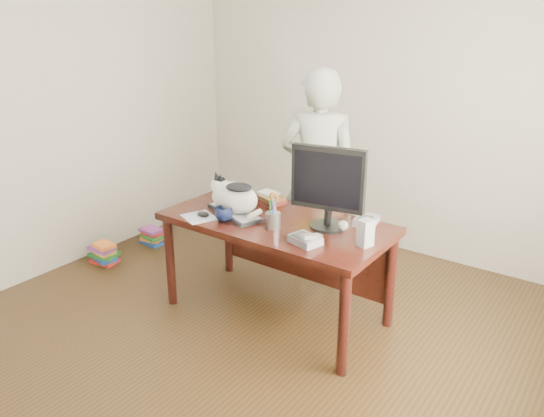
{
  "coord_description": "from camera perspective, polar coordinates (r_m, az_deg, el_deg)",
  "views": [
    {
      "loc": [
        1.99,
        -2.22,
        2.11
      ],
      "look_at": [
        0.0,
        0.55,
        0.85
      ],
      "focal_mm": 35.0,
      "sensor_mm": 36.0,
      "label": 1
    }
  ],
  "objects": [
    {
      "name": "book_stack",
      "position": [
        4.03,
        -0.28,
        1.1
      ],
      "size": [
        0.26,
        0.22,
        0.08
      ],
      "rotation": [
        0.0,
        0.0,
        -0.27
      ],
      "color": "#501C15",
      "rests_on": "desk"
    },
    {
      "name": "keyboard",
      "position": [
        3.81,
        -4.0,
        -0.45
      ],
      "size": [
        0.53,
        0.35,
        0.03
      ],
      "rotation": [
        0.0,
        0.0,
        -0.36
      ],
      "color": "black",
      "rests_on": "desk"
    },
    {
      "name": "book_pile_a",
      "position": [
        4.99,
        -17.63,
        -4.64
      ],
      "size": [
        0.27,
        0.22,
        0.18
      ],
      "color": "red",
      "rests_on": "ground"
    },
    {
      "name": "monitor",
      "position": [
        3.47,
        6.05,
        2.68
      ],
      "size": [
        0.5,
        0.28,
        0.56
      ],
      "rotation": [
        0.0,
        0.0,
        0.18
      ],
      "color": "black",
      "rests_on": "desk"
    },
    {
      "name": "mouse",
      "position": [
        3.78,
        -7.42,
        -0.6
      ],
      "size": [
        0.12,
        0.1,
        0.04
      ],
      "rotation": [
        0.0,
        0.0,
        -0.4
      ],
      "color": "black",
      "rests_on": "mousepad"
    },
    {
      "name": "coffee_mug",
      "position": [
        3.69,
        -5.2,
        -0.59
      ],
      "size": [
        0.17,
        0.17,
        0.1
      ],
      "primitive_type": "imported",
      "rotation": [
        0.0,
        0.0,
        0.46
      ],
      "color": "black",
      "rests_on": "desk"
    },
    {
      "name": "book_pile_b",
      "position": [
        5.29,
        -12.71,
        -2.92
      ],
      "size": [
        0.26,
        0.2,
        0.15
      ],
      "color": "#184291",
      "rests_on": "ground"
    },
    {
      "name": "cat",
      "position": [
        3.78,
        -4.2,
        1.38
      ],
      "size": [
        0.48,
        0.35,
        0.27
      ],
      "rotation": [
        0.0,
        0.0,
        -0.36
      ],
      "color": "white",
      "rests_on": "keyboard"
    },
    {
      "name": "calculator",
      "position": [
        3.69,
        10.13,
        -1.25
      ],
      "size": [
        0.17,
        0.21,
        0.06
      ],
      "rotation": [
        0.0,
        0.0,
        0.16
      ],
      "color": "slate",
      "rests_on": "desk"
    },
    {
      "name": "pen_cup",
      "position": [
        3.54,
        0.13,
        -1.08
      ],
      "size": [
        0.12,
        0.12,
        0.25
      ],
      "rotation": [
        0.0,
        0.0,
        -0.23
      ],
      "color": "gray",
      "rests_on": "desk"
    },
    {
      "name": "baseball",
      "position": [
        3.55,
        7.63,
        -1.83
      ],
      "size": [
        0.07,
        0.07,
        0.07
      ],
      "rotation": [
        0.0,
        0.0,
        -0.17
      ],
      "color": "white",
      "rests_on": "desk"
    },
    {
      "name": "speaker",
      "position": [
        3.32,
        10.01,
        -2.61
      ],
      "size": [
        0.1,
        0.11,
        0.17
      ],
      "rotation": [
        0.0,
        0.0,
        -0.31
      ],
      "color": "#9C9C9E",
      "rests_on": "desk"
    },
    {
      "name": "room",
      "position": [
        3.08,
        -6.03,
        5.87
      ],
      "size": [
        4.5,
        4.5,
        4.5
      ],
      "color": "black",
      "rests_on": "ground"
    },
    {
      "name": "desk",
      "position": [
        3.82,
        1.13,
        -2.94
      ],
      "size": [
        1.6,
        0.8,
        0.75
      ],
      "color": "black",
      "rests_on": "ground"
    },
    {
      "name": "mousepad",
      "position": [
        3.79,
        -7.84,
        -0.92
      ],
      "size": [
        0.28,
        0.27,
        0.01
      ],
      "rotation": [
        0.0,
        0.0,
        -0.4
      ],
      "color": "silver",
      "rests_on": "desk"
    },
    {
      "name": "held_book",
      "position": [
        4.09,
        3.84,
        5.21
      ],
      "size": [
        0.19,
        0.15,
        0.23
      ],
      "rotation": [
        0.0,
        0.0,
        0.39
      ],
      "color": "yellow",
      "rests_on": "person"
    },
    {
      "name": "phone",
      "position": [
        3.33,
        3.66,
        -3.32
      ],
      "size": [
        0.22,
        0.18,
        0.09
      ],
      "rotation": [
        0.0,
        0.0,
        -0.27
      ],
      "color": "slate",
      "rests_on": "desk"
    },
    {
      "name": "person",
      "position": [
        4.28,
        4.99,
        3.38
      ],
      "size": [
        0.75,
        0.63,
        1.74
      ],
      "primitive_type": "imported",
      "rotation": [
        0.0,
        0.0,
        3.53
      ],
      "color": "beige",
      "rests_on": "ground"
    }
  ]
}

